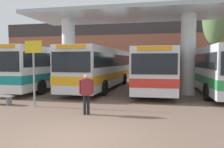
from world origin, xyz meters
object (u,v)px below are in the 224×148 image
object	(u,v)px
transit_bus_center_bay	(102,67)
transit_bus_far_right_bay	(215,68)
transit_bus_right_bay	(153,68)
pedestrian_waiting	(86,90)
transit_bus_left_bay	(49,66)
parked_car_street	(159,71)
info_sign_platform	(34,60)
poplar_tree_behind_left	(215,19)

from	to	relation	value
transit_bus_center_bay	transit_bus_far_right_bay	bearing A→B (deg)	177.75
transit_bus_right_bay	transit_bus_far_right_bay	size ratio (longest dim) A/B	0.89
transit_bus_right_bay	pedestrian_waiting	size ratio (longest dim) A/B	6.12
pedestrian_waiting	transit_bus_left_bay	bearing A→B (deg)	96.02
transit_bus_right_bay	parked_car_street	distance (m)	10.23
parked_car_street	info_sign_platform	bearing A→B (deg)	-108.48
transit_bus_right_bay	poplar_tree_behind_left	world-z (taller)	poplar_tree_behind_left
transit_bus_far_right_bay	transit_bus_center_bay	bearing A→B (deg)	-4.42
transit_bus_left_bay	poplar_tree_behind_left	size ratio (longest dim) A/B	1.30
poplar_tree_behind_left	parked_car_street	distance (m)	8.42
transit_bus_left_bay	transit_bus_right_bay	xyz separation A→B (m)	(8.65, -0.09, -0.09)
transit_bus_left_bay	parked_car_street	xyz separation A→B (m)	(9.11, 10.11, -0.79)
pedestrian_waiting	poplar_tree_behind_left	size ratio (longest dim) A/B	0.19
transit_bus_left_bay	parked_car_street	distance (m)	13.63
transit_bus_center_bay	parked_car_street	world-z (taller)	transit_bus_center_bay
transit_bus_center_bay	info_sign_platform	size ratio (longest dim) A/B	3.79
transit_bus_left_bay	transit_bus_right_bay	world-z (taller)	transit_bus_left_bay
transit_bus_center_bay	parked_car_street	distance (m)	10.50
transit_bus_far_right_bay	info_sign_platform	size ratio (longest dim) A/B	3.61
transit_bus_left_bay	pedestrian_waiting	xyz separation A→B (m)	(6.08, -8.13, -0.78)
transit_bus_left_bay	info_sign_platform	bearing A→B (deg)	111.90
pedestrian_waiting	parked_car_street	bearing A→B (deg)	49.81
transit_bus_center_bay	transit_bus_far_right_bay	distance (m)	8.62
transit_bus_left_bay	poplar_tree_behind_left	bearing A→B (deg)	-157.22
transit_bus_center_bay	transit_bus_far_right_bay	size ratio (longest dim) A/B	1.05
transit_bus_right_bay	pedestrian_waiting	xyz separation A→B (m)	(-2.57, -8.04, -0.68)
transit_bus_left_bay	transit_bus_right_bay	distance (m)	8.65
transit_bus_left_bay	parked_car_street	size ratio (longest dim) A/B	2.73
transit_bus_far_right_bay	parked_car_street	xyz separation A→B (m)	(-3.91, 9.98, -0.73)
transit_bus_far_right_bay	pedestrian_waiting	bearing A→B (deg)	49.60
transit_bus_right_bay	transit_bus_far_right_bay	distance (m)	4.38
info_sign_platform	poplar_tree_behind_left	xyz separation A→B (m)	(11.37, 13.46, 4.07)
pedestrian_waiting	transit_bus_right_bay	bearing A→B (deg)	41.53
pedestrian_waiting	parked_car_street	distance (m)	18.49
transit_bus_center_bay	pedestrian_waiting	xyz separation A→B (m)	(1.65, -8.87, -0.76)
pedestrian_waiting	parked_car_street	xyz separation A→B (m)	(3.03, 18.24, -0.02)
transit_bus_center_bay	poplar_tree_behind_left	size ratio (longest dim) A/B	1.37
transit_bus_left_bay	info_sign_platform	size ratio (longest dim) A/B	3.57
parked_car_street	transit_bus_right_bay	bearing A→B (deg)	-91.60
transit_bus_left_bay	transit_bus_center_bay	distance (m)	4.48
info_sign_platform	poplar_tree_behind_left	bearing A→B (deg)	49.81
info_sign_platform	parked_car_street	distance (m)	18.34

